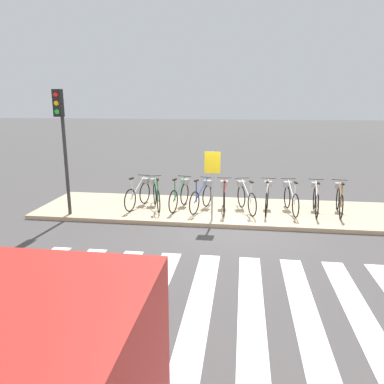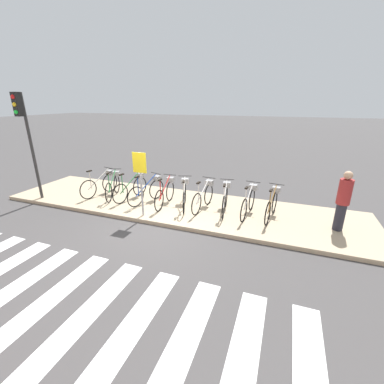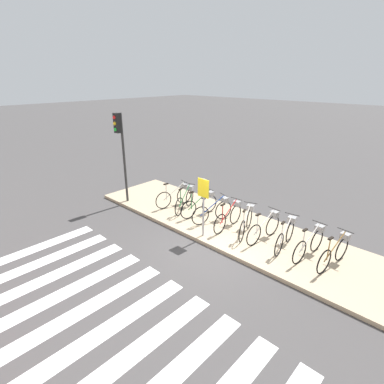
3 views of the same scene
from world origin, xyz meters
TOP-DOWN VIEW (x-y plane):
  - ground_plane at (0.00, 0.00)m, footprint 120.00×120.00m
  - sidewalk at (0.00, 1.50)m, footprint 12.44×3.00m
  - road_crosswalk at (-0.00, -5.94)m, footprint 8.55×8.00m
  - parked_bicycle_0 at (-3.07, 1.43)m, footprint 0.53×1.66m
  - parked_bicycle_1 at (-2.49, 1.40)m, footprint 0.69×1.61m
  - parked_bicycle_2 at (-1.72, 1.45)m, footprint 0.51×1.67m
  - parked_bicycle_3 at (-1.01, 1.37)m, footprint 0.64×1.63m
  - parked_bicycle_4 at (-0.32, 1.36)m, footprint 0.46×1.69m
  - parked_bicycle_5 at (0.35, 1.41)m, footprint 0.68×1.61m
  - parked_bicycle_6 at (1.01, 1.49)m, footprint 0.46×1.69m
  - parked_bicycle_7 at (1.72, 1.50)m, footprint 0.46×1.68m
  - parked_bicycle_8 at (2.47, 1.52)m, footprint 0.46×1.69m
  - parked_bicycle_9 at (3.17, 1.53)m, footprint 0.46×1.69m
  - traffic_light at (-4.94, 0.24)m, footprint 0.24×0.40m
  - sign_post at (-0.61, 0.29)m, footprint 0.44×0.07m

SIDE VIEW (x-z plane):
  - ground_plane at x=0.00m, z-range 0.00..0.00m
  - road_crosswalk at x=0.00m, z-range 0.00..0.01m
  - sidewalk at x=0.00m, z-range 0.00..0.12m
  - parked_bicycle_0 at x=-3.07m, z-range 0.05..1.09m
  - parked_bicycle_1 at x=-2.49m, z-range 0.05..1.09m
  - parked_bicycle_2 at x=-1.72m, z-range 0.05..1.09m
  - parked_bicycle_3 at x=-1.01m, z-range 0.05..1.09m
  - parked_bicycle_4 at x=-0.32m, z-range 0.05..1.09m
  - parked_bicycle_5 at x=0.35m, z-range 0.05..1.09m
  - parked_bicycle_6 at x=1.01m, z-range 0.05..1.09m
  - parked_bicycle_7 at x=1.72m, z-range 0.05..1.09m
  - parked_bicycle_8 at x=2.47m, z-range 0.05..1.09m
  - parked_bicycle_9 at x=3.17m, z-range 0.05..1.09m
  - sign_post at x=-0.61m, z-range 0.48..2.47m
  - traffic_light at x=-4.94m, z-range 0.92..4.58m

